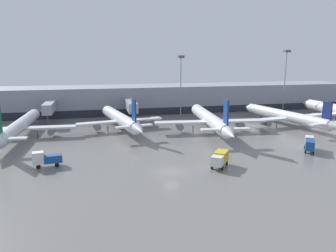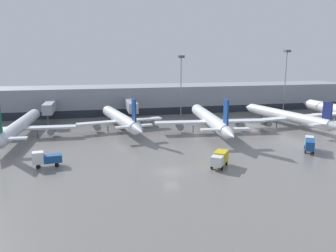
% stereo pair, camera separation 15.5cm
% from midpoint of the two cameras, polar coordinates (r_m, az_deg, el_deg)
% --- Properties ---
extents(ground_plane, '(320.00, 320.00, 0.00)m').
position_cam_midpoint_polar(ground_plane, '(54.99, 0.63, -8.01)').
color(ground_plane, slate).
extents(terminal_building, '(160.00, 30.86, 9.00)m').
position_cam_midpoint_polar(terminal_building, '(113.68, -6.55, 4.67)').
color(terminal_building, gray).
rests_on(terminal_building, ground_plane).
extents(parked_jet_1, '(25.84, 39.12, 10.22)m').
position_cam_midpoint_polar(parked_jet_1, '(84.12, -24.43, -0.04)').
color(parked_jet_1, silver).
rests_on(parked_jet_1, ground_plane).
extents(parked_jet_2, '(28.03, 38.40, 10.01)m').
position_cam_midpoint_polar(parked_jet_2, '(83.17, 7.39, 1.12)').
color(parked_jet_2, silver).
rests_on(parked_jet_2, ground_plane).
extents(parked_jet_3, '(22.39, 34.34, 9.49)m').
position_cam_midpoint_polar(parked_jet_3, '(85.56, -8.21, 1.21)').
color(parked_jet_3, silver).
rests_on(parked_jet_3, ground_plane).
extents(parked_jet_5, '(25.75, 36.75, 8.27)m').
position_cam_midpoint_polar(parked_jet_5, '(95.90, 20.06, 1.62)').
color(parked_jet_5, silver).
rests_on(parked_jet_5, ground_plane).
extents(service_truck_0, '(4.46, 5.06, 2.59)m').
position_cam_midpoint_polar(service_truck_0, '(57.73, 9.07, -5.54)').
color(service_truck_0, gold).
rests_on(service_truck_0, ground_plane).
extents(service_truck_1, '(4.56, 5.74, 2.66)m').
position_cam_midpoint_polar(service_truck_1, '(72.23, 23.49, -2.81)').
color(service_truck_1, '#19478C').
rests_on(service_truck_1, ground_plane).
extents(service_truck_2, '(5.02, 2.23, 2.78)m').
position_cam_midpoint_polar(service_truck_2, '(60.87, -20.41, -5.31)').
color(service_truck_2, '#19478C').
rests_on(service_truck_2, ground_plane).
extents(traffic_cone_0, '(0.39, 0.39, 0.80)m').
position_cam_midpoint_polar(traffic_cone_0, '(72.88, 24.03, -3.71)').
color(traffic_cone_0, orange).
rests_on(traffic_cone_0, ground_plane).
extents(apron_light_mast_0, '(1.80, 1.80, 19.20)m').
position_cam_midpoint_polar(apron_light_mast_0, '(105.13, 2.34, 9.93)').
color(apron_light_mast_0, gray).
rests_on(apron_light_mast_0, ground_plane).
extents(apron_light_mast_1, '(1.80, 1.80, 21.02)m').
position_cam_midpoint_polar(apron_light_mast_1, '(119.44, 19.95, 10.07)').
color(apron_light_mast_1, gray).
rests_on(apron_light_mast_1, ground_plane).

